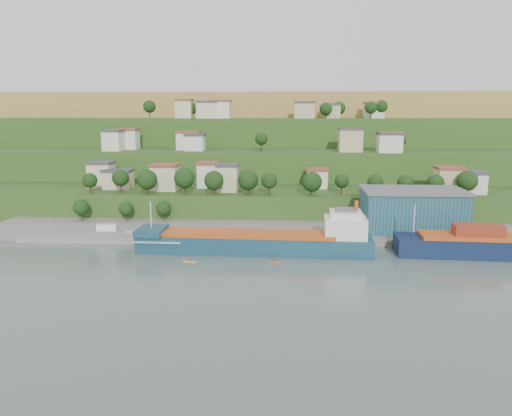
# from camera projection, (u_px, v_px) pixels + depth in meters

# --- Properties ---
(ground) EXTENTS (500.00, 500.00, 0.00)m
(ground) POSITION_uv_depth(u_px,v_px,m) (266.00, 260.00, 130.07)
(ground) COLOR #485754
(ground) RESTS_ON ground
(quay) EXTENTS (220.00, 26.00, 4.00)m
(quay) POSITION_uv_depth(u_px,v_px,m) (334.00, 235.00, 156.23)
(quay) COLOR slate
(quay) RESTS_ON ground
(pebble_beach) EXTENTS (40.00, 18.00, 2.40)m
(pebble_beach) POSITION_uv_depth(u_px,v_px,m) (93.00, 236.00, 155.11)
(pebble_beach) COLOR slate
(pebble_beach) RESTS_ON ground
(hillside) EXTENTS (360.00, 211.39, 96.00)m
(hillside) POSITION_uv_depth(u_px,v_px,m) (279.00, 177.00, 295.32)
(hillside) COLOR #284719
(hillside) RESTS_ON ground
(cargo_ship_near) EXTENTS (64.69, 11.86, 16.57)m
(cargo_ship_near) POSITION_uv_depth(u_px,v_px,m) (261.00, 243.00, 137.26)
(cargo_ship_near) COLOR #132F49
(cargo_ship_near) RESTS_ON ground
(warehouse) EXTENTS (31.11, 19.18, 12.80)m
(warehouse) POSITION_uv_depth(u_px,v_px,m) (412.00, 209.00, 154.07)
(warehouse) COLOR #1B4253
(warehouse) RESTS_ON quay
(caravan) EXTENTS (6.15, 3.25, 2.74)m
(caravan) POSITION_uv_depth(u_px,v_px,m) (107.00, 229.00, 154.02)
(caravan) COLOR white
(caravan) RESTS_ON pebble_beach
(dinghy) EXTENTS (4.52, 2.18, 0.87)m
(dinghy) POSITION_uv_depth(u_px,v_px,m) (132.00, 233.00, 152.58)
(dinghy) COLOR silver
(dinghy) RESTS_ON pebble_beach
(kayak_orange) EXTENTS (3.72, 1.18, 0.92)m
(kayak_orange) POSITION_uv_depth(u_px,v_px,m) (274.00, 261.00, 128.53)
(kayak_orange) COLOR #CA5712
(kayak_orange) RESTS_ON ground
(kayak_yellow) EXTENTS (3.64, 1.38, 0.90)m
(kayak_yellow) POSITION_uv_depth(u_px,v_px,m) (190.00, 261.00, 128.55)
(kayak_yellow) COLOR gold
(kayak_yellow) RESTS_ON ground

